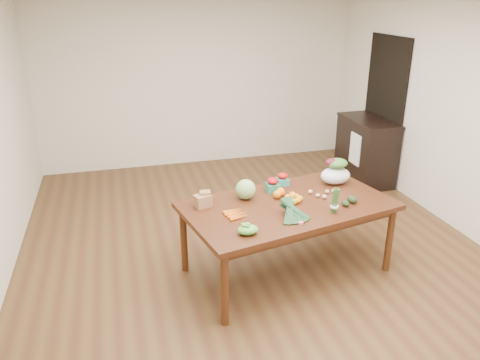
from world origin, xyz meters
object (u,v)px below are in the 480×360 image
object	(u,v)px
asparagus_bundle	(335,200)
cabinet	(366,150)
cabbage	(246,189)
mandarin_cluster	(293,197)
salad_bag	(336,172)
dining_table	(287,238)
paper_bag	(203,200)
kale_bunch	(295,211)

from	to	relation	value
asparagus_bundle	cabinet	bearing A→B (deg)	42.26
cabbage	asparagus_bundle	size ratio (longest dim) A/B	0.80
mandarin_cluster	cabbage	bearing A→B (deg)	155.74
mandarin_cluster	salad_bag	xyz separation A→B (m)	(0.61, 0.32, 0.08)
cabbage	mandarin_cluster	world-z (taller)	cabbage
dining_table	mandarin_cluster	distance (m)	0.43
salad_bag	paper_bag	bearing A→B (deg)	-172.28
cabinet	dining_table	bearing A→B (deg)	-134.75
mandarin_cluster	asparagus_bundle	size ratio (longest dim) A/B	0.72
mandarin_cluster	cabinet	bearing A→B (deg)	45.63
paper_bag	kale_bunch	world-z (taller)	kale_bunch
paper_bag	kale_bunch	bearing A→B (deg)	-33.08
mandarin_cluster	asparagus_bundle	bearing A→B (deg)	-49.61
dining_table	cabinet	size ratio (longest dim) A/B	1.95
cabinet	kale_bunch	size ratio (longest dim) A/B	2.55
mandarin_cluster	kale_bunch	xyz separation A→B (m)	(-0.12, -0.36, 0.03)
dining_table	asparagus_bundle	bearing A→B (deg)	-53.63
paper_bag	kale_bunch	distance (m)	0.89
cabinet	cabbage	size ratio (longest dim) A/B	5.12
asparagus_bundle	salad_bag	xyz separation A→B (m)	(0.33, 0.65, -0.00)
cabinet	paper_bag	xyz separation A→B (m)	(-2.83, -1.88, 0.35)
dining_table	paper_bag	xyz separation A→B (m)	(-0.81, 0.15, 0.45)
paper_bag	asparagus_bundle	xyz separation A→B (m)	(1.15, -0.45, 0.05)
paper_bag	cabbage	distance (m)	0.45
asparagus_bundle	salad_bag	distance (m)	0.73
kale_bunch	asparagus_bundle	world-z (taller)	asparagus_bundle
paper_bag	dining_table	bearing A→B (deg)	-10.54
mandarin_cluster	asparagus_bundle	world-z (taller)	asparagus_bundle
cabbage	kale_bunch	size ratio (longest dim) A/B	0.50
mandarin_cluster	salad_bag	distance (m)	0.69
dining_table	cabinet	bearing A→B (deg)	33.21
kale_bunch	salad_bag	world-z (taller)	salad_bag
cabbage	salad_bag	distance (m)	1.04
dining_table	salad_bag	bearing A→B (deg)	15.79
cabinet	paper_bag	distance (m)	3.41
asparagus_bundle	kale_bunch	bearing A→B (deg)	172.50
paper_bag	salad_bag	xyz separation A→B (m)	(1.48, 0.20, 0.05)
dining_table	mandarin_cluster	size ratio (longest dim) A/B	11.07
asparagus_bundle	cabbage	bearing A→B (deg)	131.45
kale_bunch	cabbage	bearing A→B (deg)	106.27
kale_bunch	salad_bag	bearing A→B (deg)	30.98
paper_bag	salad_bag	size ratio (longest dim) A/B	0.63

